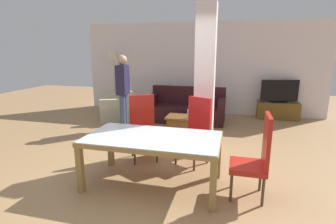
{
  "coord_description": "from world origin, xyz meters",
  "views": [
    {
      "loc": [
        1.06,
        -3.29,
        1.89
      ],
      "look_at": [
        0.0,
        0.85,
        0.87
      ],
      "focal_mm": 28.0,
      "sensor_mm": 36.0,
      "label": 1
    }
  ],
  "objects": [
    {
      "name": "back_wall",
      "position": [
        0.0,
        4.68,
        1.35
      ],
      "size": [
        7.2,
        0.09,
        2.7
      ],
      "color": "white",
      "rests_on": "ground_plane"
    },
    {
      "name": "dining_chair_far_left",
      "position": [
        -0.46,
        0.89,
        0.58
      ],
      "size": [
        0.62,
        0.62,
        1.12
      ],
      "rotation": [
        0.0,
        0.0,
        -2.66
      ],
      "color": "#AD1D12",
      "rests_on": "ground_plane"
    },
    {
      "name": "standing_person",
      "position": [
        -1.5,
        2.4,
        1.04
      ],
      "size": [
        0.25,
        0.4,
        1.78
      ],
      "rotation": [
        0.0,
        0.0,
        -1.49
      ],
      "color": "#3B4B6D",
      "rests_on": "ground_plane"
    },
    {
      "name": "tv_screen",
      "position": [
        2.27,
        4.4,
        0.78
      ],
      "size": [
        1.01,
        0.29,
        0.63
      ],
      "rotation": [
        0.0,
        0.0,
        3.38
      ],
      "color": "black",
      "rests_on": "tv_stand"
    },
    {
      "name": "sofa",
      "position": [
        -0.18,
        3.56,
        0.3
      ],
      "size": [
        2.04,
        0.88,
        0.9
      ],
      "rotation": [
        0.0,
        0.0,
        3.14
      ],
      "color": "black",
      "rests_on": "ground_plane"
    },
    {
      "name": "floor_lamp",
      "position": [
        -2.59,
        4.23,
        1.52
      ],
      "size": [
        0.28,
        0.28,
        1.82
      ],
      "color": "#B7B7BC",
      "rests_on": "ground_plane"
    },
    {
      "name": "divider_pillar",
      "position": [
        0.52,
        1.55,
        1.35
      ],
      "size": [
        0.35,
        0.31,
        2.7
      ],
      "color": "white",
      "rests_on": "ground_plane"
    },
    {
      "name": "dining_chair_far_right",
      "position": [
        0.46,
        0.91,
        0.58
      ],
      "size": [
        0.62,
        0.62,
        1.12
      ],
      "rotation": [
        0.0,
        0.0,
        2.67
      ],
      "color": "red",
      "rests_on": "ground_plane"
    },
    {
      "name": "dining_chair_head_right",
      "position": [
        1.38,
        0.0,
        0.58
      ],
      "size": [
        0.46,
        0.46,
        1.12
      ],
      "rotation": [
        0.0,
        0.0,
        1.57
      ],
      "color": "#B52017",
      "rests_on": "ground_plane"
    },
    {
      "name": "tv_stand",
      "position": [
        2.27,
        4.4,
        0.24
      ],
      "size": [
        1.11,
        0.4,
        0.47
      ],
      "color": "brown",
      "rests_on": "ground_plane"
    },
    {
      "name": "coffee_table",
      "position": [
        -0.06,
        2.51,
        0.2
      ],
      "size": [
        0.76,
        0.57,
        0.39
      ],
      "color": "brown",
      "rests_on": "ground_plane"
    },
    {
      "name": "dining_table",
      "position": [
        0.0,
        0.0,
        0.59
      ],
      "size": [
        1.86,
        1.0,
        0.72
      ],
      "color": "olive",
      "rests_on": "ground_plane"
    },
    {
      "name": "armchair",
      "position": [
        -2.02,
        3.23,
        0.29
      ],
      "size": [
        1.13,
        1.15,
        0.83
      ],
      "rotation": [
        0.0,
        0.0,
        1.98
      ],
      "color": "beige",
      "rests_on": "ground_plane"
    },
    {
      "name": "ground_plane",
      "position": [
        0.0,
        0.0,
        0.0
      ],
      "size": [
        18.0,
        18.0,
        0.0
      ],
      "primitive_type": "plane",
      "color": "#A27B50"
    },
    {
      "name": "bottle",
      "position": [
        0.1,
        2.35,
        0.5
      ],
      "size": [
        0.06,
        0.06,
        0.3
      ],
      "color": "#B2B7BC",
      "rests_on": "coffee_table"
    }
  ]
}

